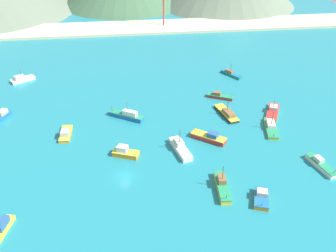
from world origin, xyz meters
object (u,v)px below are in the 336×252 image
(fishing_boat_2, at_px, (125,152))
(fishing_boat_8, at_px, (180,148))
(fishing_boat_4, at_px, (127,115))
(fishing_boat_1, at_px, (227,113))
(fishing_boat_7, at_px, (273,112))
(fishing_boat_9, at_px, (222,186))
(fishing_boat_11, at_px, (65,134))
(fishing_boat_12, at_px, (1,116))
(fishing_boat_0, at_px, (321,165))
(fishing_boat_13, at_px, (2,229))
(fishing_boat_5, at_px, (231,74))
(fishing_boat_6, at_px, (262,198))
(fishing_boat_15, at_px, (220,96))
(fishing_boat_14, at_px, (22,79))
(fishing_boat_3, at_px, (271,127))
(fishing_boat_10, at_px, (209,137))

(fishing_boat_2, xyz_separation_m, fishing_boat_8, (14.41, 0.48, -0.12))
(fishing_boat_2, relative_size, fishing_boat_4, 0.68)
(fishing_boat_2, distance_m, fishing_boat_4, 18.98)
(fishing_boat_1, relative_size, fishing_boat_7, 1.03)
(fishing_boat_1, xyz_separation_m, fishing_boat_9, (-9.55, -32.63, 0.19))
(fishing_boat_1, bearing_deg, fishing_boat_8, -135.44)
(fishing_boat_11, bearing_deg, fishing_boat_1, 6.85)
(fishing_boat_12, bearing_deg, fishing_boat_0, -22.09)
(fishing_boat_13, bearing_deg, fishing_boat_5, 46.35)
(fishing_boat_6, relative_size, fishing_boat_13, 0.83)
(fishing_boat_2, bearing_deg, fishing_boat_9, -35.76)
(fishing_boat_2, bearing_deg, fishing_boat_11, 145.02)
(fishing_boat_0, xyz_separation_m, fishing_boat_15, (-16.12, 38.94, -0.07))
(fishing_boat_6, distance_m, fishing_boat_9, 9.07)
(fishing_boat_6, bearing_deg, fishing_boat_2, 145.44)
(fishing_boat_11, height_order, fishing_boat_14, fishing_boat_14)
(fishing_boat_5, relative_size, fishing_boat_8, 0.80)
(fishing_boat_4, height_order, fishing_boat_14, fishing_boat_4)
(fishing_boat_4, height_order, fishing_boat_9, fishing_boat_9)
(fishing_boat_5, relative_size, fishing_boat_6, 1.19)
(fishing_boat_7, height_order, fishing_boat_15, fishing_boat_7)
(fishing_boat_5, height_order, fishing_boat_9, fishing_boat_9)
(fishing_boat_8, distance_m, fishing_boat_9, 17.64)
(fishing_boat_1, distance_m, fishing_boat_3, 14.02)
(fishing_boat_3, distance_m, fishing_boat_7, 9.45)
(fishing_boat_2, bearing_deg, fishing_boat_0, -12.53)
(fishing_boat_3, distance_m, fishing_boat_10, 18.98)
(fishing_boat_3, bearing_deg, fishing_boat_8, -165.12)
(fishing_boat_7, bearing_deg, fishing_boat_14, 157.68)
(fishing_boat_4, xyz_separation_m, fishing_boat_11, (-17.31, -7.61, -0.23))
(fishing_boat_2, xyz_separation_m, fishing_boat_3, (41.70, 7.73, -0.38))
(fishing_boat_6, xyz_separation_m, fishing_boat_9, (-7.77, 4.67, 0.14))
(fishing_boat_3, bearing_deg, fishing_boat_12, 168.58)
(fishing_boat_4, relative_size, fishing_boat_13, 1.21)
(fishing_boat_0, xyz_separation_m, fishing_boat_1, (-16.54, 27.64, -0.06))
(fishing_boat_12, bearing_deg, fishing_boat_3, -11.42)
(fishing_boat_1, relative_size, fishing_boat_5, 1.33)
(fishing_boat_12, bearing_deg, fishing_boat_8, -24.42)
(fishing_boat_7, height_order, fishing_boat_10, fishing_boat_7)
(fishing_boat_0, height_order, fishing_boat_7, fishing_boat_7)
(fishing_boat_3, height_order, fishing_boat_4, fishing_boat_3)
(fishing_boat_9, xyz_separation_m, fishing_boat_11, (-37.86, 26.93, -0.14))
(fishing_boat_6, bearing_deg, fishing_boat_3, 66.34)
(fishing_boat_0, relative_size, fishing_boat_3, 0.88)
(fishing_boat_0, distance_m, fishing_boat_3, 19.31)
(fishing_boat_12, distance_m, fishing_boat_15, 68.06)
(fishing_boat_0, bearing_deg, fishing_boat_10, 148.59)
(fishing_boat_4, distance_m, fishing_boat_12, 37.64)
(fishing_boat_8, bearing_deg, fishing_boat_2, -178.10)
(fishing_boat_1, xyz_separation_m, fishing_boat_13, (-56.31, -40.01, 0.17))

